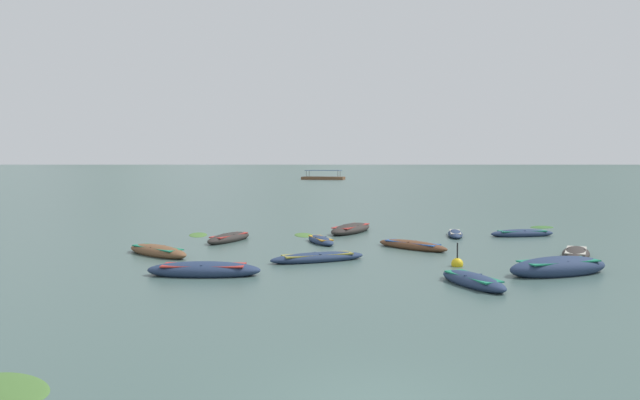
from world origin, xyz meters
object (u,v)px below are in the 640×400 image
Objects in this scene: rowboat_8 at (321,240)px; ferry_0 at (323,178)px; rowboat_2 at (229,238)px; rowboat_1 at (318,258)px; rowboat_4 at (576,254)px; rowboat_11 at (558,267)px; rowboat_0 at (204,270)px; rowboat_5 at (473,281)px; rowboat_7 at (412,245)px; rowboat_6 at (158,251)px; mooring_buoy at (457,264)px; rowboat_12 at (455,234)px; rowboat_3 at (522,233)px; rowboat_10 at (351,229)px.

ferry_0 is (12.38, 111.59, 0.30)m from rowboat_8.
rowboat_1 is at bearing -58.15° from rowboat_2.
rowboat_11 is (-2.82, -3.64, 0.09)m from rowboat_4.
rowboat_0 is 1.24× the size of rowboat_4.
ferry_0 is at bearing 86.19° from rowboat_5.
rowboat_1 is (4.65, 2.68, -0.05)m from rowboat_0.
ferry_0 reaches higher than rowboat_5.
rowboat_7 reaches higher than rowboat_1.
rowboat_6 is 3.37× the size of mooring_buoy.
rowboat_11 reaches higher than rowboat_1.
rowboat_3 is at bearing -5.54° from rowboat_12.
rowboat_2 reaches higher than rowboat_4.
rowboat_11 is at bearing -4.92° from rowboat_0.
rowboat_1 is at bearing -106.97° from rowboat_10.
mooring_buoy reaches higher than rowboat_12.
rowboat_2 is 111.79m from ferry_0.
rowboat_10 reaches higher than rowboat_6.
rowboat_1 is 7.39m from rowboat_5.
rowboat_10 reaches higher than rowboat_4.
rowboat_2 is 1.14× the size of rowboat_8.
mooring_buoy reaches higher than rowboat_1.
rowboat_0 reaches higher than rowboat_7.
rowboat_10 reaches higher than rowboat_7.
rowboat_4 is 12.52m from rowboat_8.
rowboat_11 is at bearing 22.09° from rowboat_5.
rowboat_0 is 11.33m from rowboat_7.
rowboat_5 is at bearing -157.91° from rowboat_11.
rowboat_4 is at bearing -90.64° from ferry_0.
rowboat_10 is (7.27, 3.27, 0.03)m from rowboat_2.
rowboat_11 is (16.25, -6.24, 0.08)m from rowboat_6.
rowboat_4 is 8.66m from rowboat_5.
rowboat_2 is at bearing 166.90° from rowboat_8.
rowboat_11 is (13.64, -1.17, 0.06)m from rowboat_0.
rowboat_4 is 6.34m from mooring_buoy.
rowboat_7 is 1.19× the size of rowboat_12.
rowboat_4 is 0.95× the size of rowboat_6.
rowboat_2 is 16.97m from rowboat_3.
rowboat_4 reaches higher than rowboat_8.
rowboat_11 is (3.91, -6.98, 0.10)m from rowboat_7.
rowboat_11 is (5.92, -13.90, 0.05)m from rowboat_10.
rowboat_0 is at bearing -121.22° from rowboat_10.
rowboat_2 is 17.47m from rowboat_4.
ferry_0 is at bearing 81.09° from rowboat_2.
ferry_0 is (4.26, 109.63, 0.31)m from rowboat_12.
rowboat_5 is 14.53m from rowboat_6.
mooring_buoy is at bearing -77.64° from rowboat_10.
rowboat_3 is 1.03× the size of rowboat_6.
rowboat_3 is at bearing 29.46° from rowboat_1.
rowboat_12 is at bearing 3.54° from rowboat_2.
rowboat_12 is (3.78, 4.45, -0.02)m from rowboat_7.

